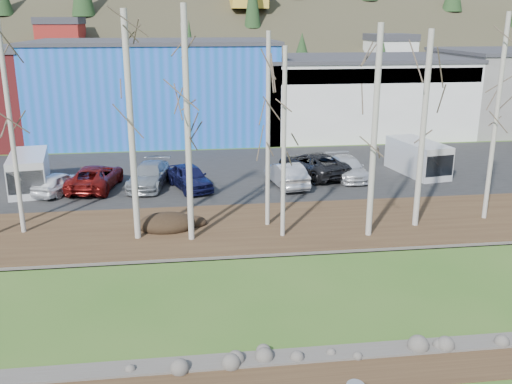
{
  "coord_description": "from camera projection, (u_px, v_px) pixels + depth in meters",
  "views": [
    {
      "loc": [
        -3.91,
        -11.89,
        9.97
      ],
      "look_at": [
        -0.71,
        12.52,
        2.5
      ],
      "focal_mm": 40.0,
      "sensor_mm": 36.0,
      "label": 1
    }
  ],
  "objects": [
    {
      "name": "car_2",
      "position": [
        149.0,
        175.0,
        34.76
      ],
      "size": [
        2.91,
        5.24,
        1.44
      ],
      "primitive_type": "imported",
      "rotation": [
        0.0,
        0.0,
        -0.19
      ],
      "color": "gray",
      "rests_on": "parking_lot"
    },
    {
      "name": "birch_2",
      "position": [
        131.0,
        130.0,
        25.28
      ],
      "size": [
        0.28,
        0.28,
        10.28
      ],
      "color": "beige",
      "rests_on": "far_bank"
    },
    {
      "name": "car_5",
      "position": [
        313.0,
        164.0,
        37.23
      ],
      "size": [
        4.45,
        6.16,
        1.56
      ],
      "primitive_type": "imported",
      "rotation": [
        0.0,
        0.0,
        3.52
      ],
      "color": "black",
      "rests_on": "parking_lot"
    },
    {
      "name": "dirt_strip",
      "position": [
        326.0,
        375.0,
        16.65
      ],
      "size": [
        80.0,
        1.8,
        0.03
      ],
      "primitive_type": "cube",
      "color": "#382616",
      "rests_on": "ground"
    },
    {
      "name": "building_white",
      "position": [
        356.0,
        94.0,
        52.15
      ],
      "size": [
        18.36,
        12.24,
        6.8
      ],
      "color": "beige",
      "rests_on": "ground"
    },
    {
      "name": "birch_4",
      "position": [
        188.0,
        128.0,
        25.09
      ],
      "size": [
        0.27,
        0.27,
        10.49
      ],
      "color": "beige",
      "rests_on": "far_bank"
    },
    {
      "name": "river",
      "position": [
        293.0,
        295.0,
        21.49
      ],
      "size": [
        80.0,
        8.0,
        0.9
      ],
      "primitive_type": null,
      "color": "black",
      "rests_on": "ground"
    },
    {
      "name": "building_blue",
      "position": [
        157.0,
        89.0,
        49.71
      ],
      "size": [
        20.4,
        12.24,
        8.3
      ],
      "color": "#1557B1",
      "rests_on": "ground"
    },
    {
      "name": "birch_6",
      "position": [
        284.0,
        145.0,
        25.78
      ],
      "size": [
        0.21,
        0.21,
        8.74
      ],
      "color": "beige",
      "rests_on": "far_bank"
    },
    {
      "name": "far_bank_rocks",
      "position": [
        275.0,
        253.0,
        25.38
      ],
      "size": [
        80.0,
        0.8,
        0.46
      ],
      "primitive_type": null,
      "color": "#47423D",
      "rests_on": "ground"
    },
    {
      "name": "car_3",
      "position": [
        190.0,
        177.0,
        34.31
      ],
      "size": [
        3.07,
        4.66,
        1.48
      ],
      "primitive_type": "imported",
      "rotation": [
        0.0,
        0.0,
        0.34
      ],
      "color": "#161845",
      "rests_on": "parking_lot"
    },
    {
      "name": "dirt_mound",
      "position": [
        167.0,
        223.0,
        27.91
      ],
      "size": [
        2.83,
        2.0,
        0.56
      ],
      "primitive_type": "ellipsoid",
      "color": "black",
      "rests_on": "far_bank"
    },
    {
      "name": "car_6",
      "position": [
        347.0,
        168.0,
        36.71
      ],
      "size": [
        2.12,
        4.69,
        1.33
      ],
      "primitive_type": "imported",
      "rotation": [
        0.0,
        0.0,
        0.06
      ],
      "color": "silver",
      "rests_on": "parking_lot"
    },
    {
      "name": "van_white",
      "position": [
        419.0,
        158.0,
        37.52
      ],
      "size": [
        2.89,
        5.21,
        2.16
      ],
      "rotation": [
        0.0,
        0.0,
        0.18
      ],
      "color": "silver",
      "rests_on": "parking_lot"
    },
    {
      "name": "birch_5",
      "position": [
        268.0,
        132.0,
        27.16
      ],
      "size": [
        0.21,
        0.21,
        9.33
      ],
      "color": "beige",
      "rests_on": "far_bank"
    },
    {
      "name": "parking_lot",
      "position": [
        242.0,
        173.0,
        38.36
      ],
      "size": [
        80.0,
        14.0,
        0.14
      ],
      "primitive_type": "cube",
      "color": "black",
      "rests_on": "ground"
    },
    {
      "name": "birch_9",
      "position": [
        496.0,
        120.0,
        27.97
      ],
      "size": [
        0.23,
        0.23,
        10.18
      ],
      "color": "beige",
      "rests_on": "far_bank"
    },
    {
      "name": "birch_7",
      "position": [
        374.0,
        134.0,
        25.73
      ],
      "size": [
        0.28,
        0.28,
        9.71
      ],
      "color": "beige",
      "rests_on": "far_bank"
    },
    {
      "name": "near_bank_rocks",
      "position": [
        318.0,
        356.0,
        17.6
      ],
      "size": [
        80.0,
        0.8,
        0.5
      ],
      "primitive_type": null,
      "color": "#47423D",
      "rests_on": "ground"
    },
    {
      "name": "van_grey",
      "position": [
        29.0,
        173.0,
        33.93
      ],
      "size": [
        2.83,
        5.2,
        2.16
      ],
      "rotation": [
        0.0,
        0.0,
        0.16
      ],
      "color": "silver",
      "rests_on": "parking_lot"
    },
    {
      "name": "far_bank",
      "position": [
        265.0,
        227.0,
        28.4
      ],
      "size": [
        80.0,
        7.0,
        0.15
      ],
      "primitive_type": "cube",
      "color": "#382616",
      "rests_on": "ground"
    },
    {
      "name": "birch_3",
      "position": [
        187.0,
        133.0,
        26.01
      ],
      "size": [
        0.23,
        0.23,
        9.69
      ],
      "color": "beige",
      "rests_on": "far_bank"
    },
    {
      "name": "car_4",
      "position": [
        287.0,
        174.0,
        34.91
      ],
      "size": [
        2.19,
        4.63,
        1.47
      ],
      "primitive_type": "imported",
      "rotation": [
        0.0,
        0.0,
        3.29
      ],
      "color": "#B5B5B7",
      "rests_on": "parking_lot"
    },
    {
      "name": "car_1",
      "position": [
        95.0,
        177.0,
        34.34
      ],
      "size": [
        3.22,
        5.56,
        1.46
      ],
      "primitive_type": "imported",
      "rotation": [
        0.0,
        0.0,
        2.98
      ],
      "color": "maroon",
      "rests_on": "parking_lot"
    },
    {
      "name": "car_0",
      "position": [
        59.0,
        183.0,
        33.46
      ],
      "size": [
        2.94,
        4.06,
        1.28
      ],
      "primitive_type": "imported",
      "rotation": [
        0.0,
        0.0,
        2.72
      ],
      "color": "white",
      "rests_on": "parking_lot"
    },
    {
      "name": "birch_8",
      "position": [
        423.0,
        132.0,
        27.06
      ],
      "size": [
        0.28,
        0.28,
        9.43
      ],
      "color": "beige",
      "rests_on": "far_bank"
    },
    {
      "name": "birch_1",
      "position": [
        11.0,
        129.0,
        26.05
      ],
      "size": [
        0.22,
        0.22,
        10.03
      ],
      "color": "beige",
      "rests_on": "far_bank"
    }
  ]
}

